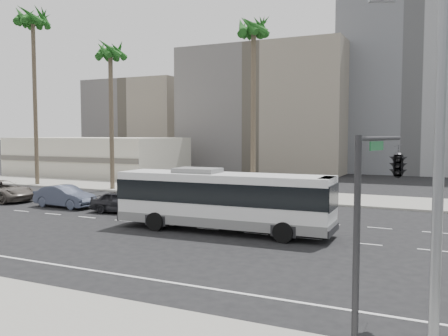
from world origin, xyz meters
The scene contains 16 objects.
ground centered at (0.00, 0.00, 0.00)m, with size 700.00×700.00×0.00m, color black.
sidewalk_north centered at (0.00, 15.50, 0.07)m, with size 120.00×7.00×0.15m, color gray.
commercial_low centered at (-30.00, 25.99, 2.50)m, with size 22.00×12.16×5.00m.
midrise_beige_west centered at (-12.00, 45.00, 9.00)m, with size 24.00×18.00×18.00m, color slate.
midrise_gray_center centered at (8.00, 52.00, 13.00)m, with size 20.00×20.00×26.00m, color slate.
midrise_beige_far centered at (-38.00, 50.00, 7.50)m, with size 18.00×16.00×15.00m, color slate.
civic_tower centered at (-2.00, 250.00, 38.83)m, with size 42.00×42.00×129.00m.
city_bus centered at (1.08, -0.25, 1.87)m, with size 12.47×3.14×3.56m.
car_a centered at (-8.00, 2.47, 0.77)m, with size 4.49×1.81×1.53m, color black.
car_b centered at (-13.50, 2.73, 0.83)m, with size 5.02×1.75×1.65m, color #3A4052.
car_c centered at (-20.64, 2.97, 0.85)m, with size 6.11×2.82×1.70m, color #605850.
streetlight_corner centered at (12.14, -13.24, 5.33)m, with size 2.18×4.22×9.46m.
traffic_signal centered at (11.07, -9.39, 4.59)m, with size 2.56×3.49×5.50m.
palm_near centered at (-3.20, 15.05, 14.34)m, with size 4.70×4.70×15.83m.
palm_mid centered at (-17.19, 13.00, 13.07)m, with size 4.70×4.70×14.53m.
palm_far centered at (-27.20, 13.01, 17.07)m, with size 5.47×5.47×18.79m.
Camera 1 is at (12.52, -24.35, 5.54)m, focal length 38.27 mm.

